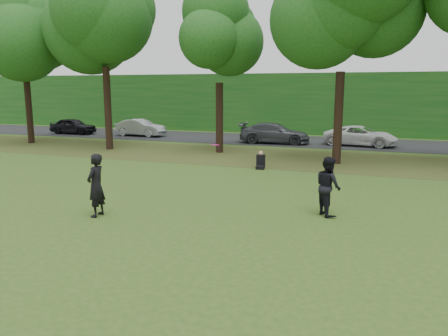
# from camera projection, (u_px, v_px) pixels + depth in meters

# --- Properties ---
(ground) EXTENTS (120.00, 120.00, 0.00)m
(ground) POSITION_uv_depth(u_px,v_px,m) (147.00, 225.00, 12.37)
(ground) COLOR #2F5119
(ground) RESTS_ON ground
(leaf_litter) EXTENTS (60.00, 7.00, 0.01)m
(leaf_litter) POSITION_uv_depth(u_px,v_px,m) (264.00, 157.00, 24.39)
(leaf_litter) COLOR #463B19
(leaf_litter) RESTS_ON ground
(street) EXTENTS (70.00, 7.00, 0.02)m
(street) POSITION_uv_depth(u_px,v_px,m) (292.00, 141.00, 31.78)
(street) COLOR black
(street) RESTS_ON ground
(far_hedge) EXTENTS (70.00, 3.00, 5.00)m
(far_hedge) POSITION_uv_depth(u_px,v_px,m) (307.00, 104.00, 36.87)
(far_hedge) COLOR #164F19
(far_hedge) RESTS_ON ground
(player_left) EXTENTS (0.49, 0.72, 1.92)m
(player_left) POSITION_uv_depth(u_px,v_px,m) (96.00, 185.00, 13.07)
(player_left) COLOR black
(player_left) RESTS_ON ground
(player_right) EXTENTS (1.06, 1.11, 1.81)m
(player_right) POSITION_uv_depth(u_px,v_px,m) (328.00, 186.00, 13.21)
(player_right) COLOR black
(player_right) RESTS_ON ground
(parked_cars) EXTENTS (37.76, 3.81, 1.44)m
(parked_cars) POSITION_uv_depth(u_px,v_px,m) (283.00, 133.00, 30.74)
(parked_cars) COLOR black
(parked_cars) RESTS_ON street
(frisbee) EXTENTS (0.36, 0.36, 0.10)m
(frisbee) POSITION_uv_depth(u_px,v_px,m) (215.00, 145.00, 13.33)
(frisbee) COLOR #F7149E
(frisbee) RESTS_ON ground
(seated_person) EXTENTS (0.54, 0.79, 0.83)m
(seated_person) POSITION_uv_depth(u_px,v_px,m) (261.00, 162.00, 21.05)
(seated_person) COLOR black
(seated_person) RESTS_ON ground
(tree_line) EXTENTS (55.30, 7.90, 12.31)m
(tree_line) POSITION_uv_depth(u_px,v_px,m) (260.00, 10.00, 23.01)
(tree_line) COLOR black
(tree_line) RESTS_ON ground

